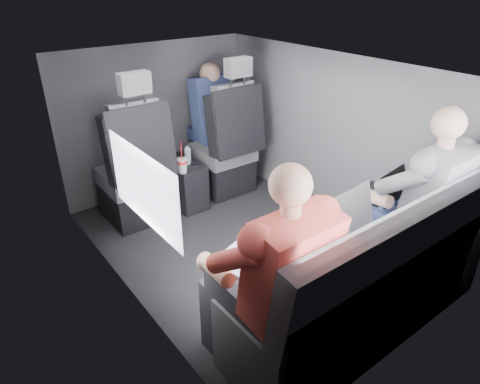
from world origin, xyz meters
TOP-DOWN VIEW (x-y plane):
  - floor at (0.00, 0.00)m, footprint 2.60×2.60m
  - ceiling at (0.00, 0.00)m, footprint 2.60×2.60m
  - panel_left at (-0.90, 0.00)m, footprint 0.02×2.60m
  - panel_right at (0.90, 0.00)m, footprint 0.02×2.60m
  - panel_front at (0.00, 1.30)m, footprint 1.80×0.02m
  - panel_back at (0.00, -1.30)m, footprint 1.80×0.02m
  - side_window at (-0.88, -0.30)m, footprint 0.02×0.75m
  - seatbelt at (0.45, 0.67)m, footprint 0.35×0.11m
  - front_seat_left at (-0.45, 0.84)m, footprint 0.52×0.58m
  - front_seat_right at (0.45, 0.84)m, footprint 0.52×0.58m
  - center_console at (0.00, 0.88)m, footprint 0.24×0.48m
  - rear_bench at (0.00, -1.06)m, footprint 1.60×0.57m
  - soda_cup at (-0.10, 0.69)m, footprint 0.09×0.09m
  - water_bottle at (0.03, 0.82)m, footprint 0.06×0.06m
  - laptop_white at (-0.56, -0.80)m, footprint 0.39×0.40m
  - laptop_silver at (0.02, -0.82)m, footprint 0.40×0.37m
  - laptop_black at (0.53, -0.75)m, footprint 0.32×0.30m
  - passenger_rear_left at (-0.60, -0.97)m, footprint 0.50×0.62m
  - passenger_rear_right at (0.55, -0.97)m, footprint 0.52×0.64m
  - passenger_front_right at (0.46, 1.10)m, footprint 0.37×0.37m

SIDE VIEW (x-z plane):
  - floor at x=0.00m, z-range 0.00..0.00m
  - center_console at x=0.00m, z-range 0.00..0.41m
  - rear_bench at x=0.00m, z-range -0.15..0.77m
  - front_seat_left at x=-0.45m, z-range -0.23..1.03m
  - front_seat_right at x=0.45m, z-range -0.23..1.03m
  - soda_cup at x=-0.10m, z-range 0.33..0.60m
  - water_bottle at x=0.03m, z-range 0.39..0.55m
  - laptop_black at x=0.53m, z-range 0.52..0.73m
  - passenger_rear_left at x=-0.60m, z-range 0.02..1.24m
  - laptop_white at x=-0.56m, z-range 0.51..0.76m
  - laptop_silver at x=0.02m, z-range 0.50..0.77m
  - passenger_rear_right at x=0.55m, z-range 0.01..1.26m
  - panel_left at x=-0.90m, z-range 0.00..1.35m
  - panel_right at x=0.90m, z-range 0.00..1.35m
  - panel_front at x=0.00m, z-range 0.00..1.35m
  - panel_back at x=0.00m, z-range 0.00..1.35m
  - passenger_front_right at x=0.46m, z-range 0.38..1.11m
  - seatbelt at x=0.45m, z-range 0.50..1.10m
  - side_window at x=-0.88m, z-range 0.69..1.11m
  - ceiling at x=0.00m, z-range 1.35..1.35m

